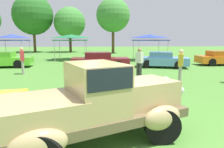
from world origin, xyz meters
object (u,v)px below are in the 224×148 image
spectator_near_truck (22,60)px  show_car_orange (220,58)px  feature_pickup_truck (93,103)px  spectator_between_cars (139,62)px  canopy_tent_center_field (71,37)px  show_car_lime (3,60)px  show_car_skyblue (162,60)px  canopy_tent_left_field (12,37)px  spectator_far_side (181,65)px  canopy_tent_right_field (150,37)px  show_car_burgundy (100,60)px

spectator_near_truck → show_car_orange: bearing=12.6°
show_car_orange → spectator_near_truck: size_ratio=2.34×
feature_pickup_truck → spectator_near_truck: 10.20m
spectator_between_cars → show_car_orange: bearing=32.8°
spectator_near_truck → spectator_between_cars: size_ratio=1.00×
canopy_tent_center_field → show_car_lime: bearing=-129.2°
show_car_skyblue → canopy_tent_left_field: bearing=155.6°
canopy_tent_left_field → canopy_tent_center_field: 5.85m
show_car_skyblue → spectator_far_side: (-0.97, -5.76, 0.32)m
canopy_tent_center_field → canopy_tent_right_field: bearing=-7.6°
show_car_lime → canopy_tent_right_field: bearing=19.8°
spectator_far_side → canopy_tent_right_field: (1.49, 11.54, 1.51)m
show_car_skyblue → canopy_tent_right_field: size_ratio=1.29×
show_car_burgundy → show_car_orange: (10.36, 1.15, -0.00)m
canopy_tent_left_field → show_car_orange: bearing=-15.0°
spectator_between_cars → canopy_tent_center_field: 12.30m
show_car_orange → canopy_tent_left_field: 19.80m
spectator_between_cars → canopy_tent_right_field: (3.27, 10.03, 1.51)m
feature_pickup_truck → show_car_burgundy: (0.42, 11.42, -0.26)m
spectator_far_side → canopy_tent_right_field: bearing=82.6°
spectator_near_truck → canopy_tent_left_field: bearing=113.8°
show_car_skyblue → canopy_tent_left_field: 15.01m
show_car_lime → canopy_tent_left_field: canopy_tent_left_field is taller
canopy_tent_center_field → canopy_tent_right_field: 8.36m
feature_pickup_truck → canopy_tent_right_field: (5.83, 17.30, 1.56)m
show_car_lime → show_car_skyblue: size_ratio=1.04×
show_car_orange → spectator_near_truck: (-15.30, -3.42, 0.31)m
show_car_burgundy → spectator_near_truck: (-4.93, -2.27, 0.31)m
show_car_skyblue → spectator_far_side: size_ratio=2.48×
canopy_tent_right_field → show_car_burgundy: bearing=-132.6°
show_car_burgundy → spectator_far_side: bearing=-55.4°
show_car_orange → spectator_near_truck: 15.68m
show_car_burgundy → canopy_tent_right_field: bearing=47.4°
show_car_lime → spectator_far_side: spectator_far_side is taller
spectator_between_cars → canopy_tent_right_field: size_ratio=0.52×
show_car_lime → show_car_orange: (17.97, -0.04, -0.00)m
show_car_burgundy → spectator_between_cars: spectator_between_cars is taller
show_car_skyblue → show_car_orange: (5.48, 1.06, 0.00)m
spectator_far_side → canopy_tent_left_field: size_ratio=0.60×
feature_pickup_truck → canopy_tent_center_field: (-2.46, 18.40, 1.56)m
show_car_orange → spectator_between_cars: spectator_between_cars is taller
show_car_burgundy → canopy_tent_left_field: size_ratio=1.55×
spectator_far_side → canopy_tent_center_field: canopy_tent_center_field is taller
show_car_lime → canopy_tent_center_field: canopy_tent_center_field is taller
show_car_burgundy → spectator_between_cars: size_ratio=2.57×
show_car_skyblue → spectator_near_truck: size_ratio=2.48×
canopy_tent_left_field → canopy_tent_center_field: bearing=7.2°
spectator_near_truck → spectator_far_side: size_ratio=1.00×
show_car_burgundy → canopy_tent_center_field: canopy_tent_center_field is taller
show_car_skyblue → show_car_lime: bearing=175.0°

